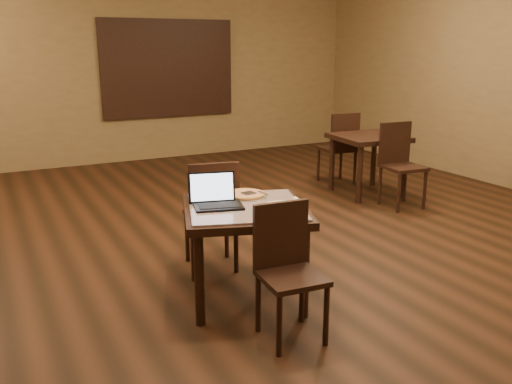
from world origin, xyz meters
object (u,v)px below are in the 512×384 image
other_table_a (368,145)px  other_table_a_chair_near (399,159)px  pizza_pan (245,196)px  chair_main_far (212,210)px  other_table_a_chair_far (341,144)px  tiled_table (245,218)px  chair_main_near (287,263)px  laptop (215,197)px

other_table_a → other_table_a_chair_near: other_table_a_chair_near is taller
pizza_pan → chair_main_far: bearing=110.2°
chair_main_far → other_table_a_chair_far: size_ratio=0.97×
other_table_a → other_table_a_chair_far: 0.61m
tiled_table → chair_main_near: (0.01, -0.62, -0.14)m
pizza_pan → other_table_a: other_table_a is taller
other_table_a_chair_far → chair_main_far: bearing=40.2°
pizza_pan → other_table_a: bearing=33.8°
chair_main_near → laptop: (-0.21, 0.73, 0.31)m
pizza_pan → other_table_a_chair_far: other_table_a_chair_far is taller
tiled_table → other_table_a_chair_near: bearing=45.6°
chair_main_far → tiled_table: bearing=103.0°
tiled_table → other_table_a_chair_near: other_table_a_chair_near is taller
chair_main_near → other_table_a_chair_far: bearing=53.7°
pizza_pan → other_table_a_chair_far: bearing=41.8°
chair_main_far → other_table_a_chair_near: size_ratio=0.97×
laptop → other_table_a_chair_far: 3.95m
tiled_table → chair_main_far: chair_main_far is taller
tiled_table → laptop: (-0.20, 0.11, 0.17)m
other_table_a → pizza_pan: bearing=-141.7°
other_table_a → chair_main_near: bearing=-132.0°
pizza_pan → tiled_table: bearing=-116.6°
tiled_table → other_table_a_chair_near: (2.83, 1.45, -0.08)m
tiled_table → other_table_a: (2.82, 2.05, 0.00)m
tiled_table → laptop: size_ratio=2.84×
pizza_pan → chair_main_near: bearing=-97.5°
tiled_table → other_table_a_chair_far: size_ratio=1.13×
tiled_table → other_table_a_chair_far: other_table_a_chair_far is taller
pizza_pan → other_table_a_chair_far: size_ratio=0.35×
chair_main_far → pizza_pan: (0.14, -0.37, 0.20)m
chair_main_far → chair_main_near: bearing=102.5°
chair_main_far → pizza_pan: chair_main_far is taller
laptop → pizza_pan: laptop is taller
other_table_a → tiled_table: bearing=-139.5°
chair_main_far → other_table_a: chair_main_far is taller
tiled_table → pizza_pan: 0.29m
other_table_a_chair_near → chair_main_far: bearing=-159.1°
chair_main_near → other_table_a_chair_near: 3.50m
chair_main_near → other_table_a_chair_far: size_ratio=0.90×
other_table_a → other_table_a_chair_near: size_ratio=0.89×
pizza_pan → other_table_a_chair_near: bearing=24.0°
tiled_table → other_table_a: 3.49m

